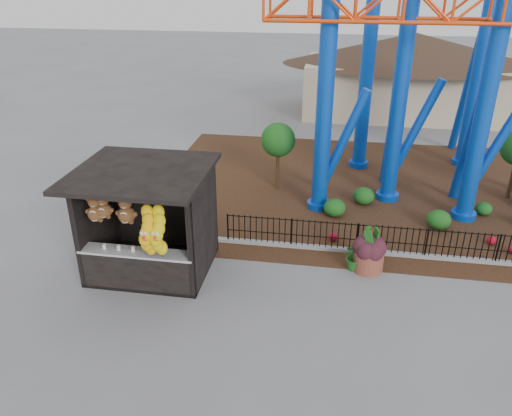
% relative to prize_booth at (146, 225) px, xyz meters
% --- Properties ---
extents(ground, '(120.00, 120.00, 0.00)m').
position_rel_prize_booth_xyz_m(ground, '(2.98, -0.91, -1.52)').
color(ground, slate).
rests_on(ground, ground).
extents(mulch_bed, '(18.00, 12.00, 0.02)m').
position_rel_prize_booth_xyz_m(mulch_bed, '(6.98, 7.09, -1.52)').
color(mulch_bed, '#331E11').
rests_on(mulch_bed, ground).
extents(curb, '(18.00, 0.18, 0.12)m').
position_rel_prize_booth_xyz_m(curb, '(6.98, 2.09, -1.46)').
color(curb, gray).
rests_on(curb, ground).
extents(prize_booth, '(3.50, 3.40, 3.12)m').
position_rel_prize_booth_xyz_m(prize_booth, '(0.00, 0.00, 0.00)').
color(prize_booth, black).
rests_on(prize_booth, ground).
extents(picket_fence, '(12.20, 0.06, 1.00)m').
position_rel_prize_booth_xyz_m(picket_fence, '(7.88, 2.09, -1.02)').
color(picket_fence, black).
rests_on(picket_fence, ground).
extents(roller_coaster, '(11.00, 6.37, 10.82)m').
position_rel_prize_booth_xyz_m(roller_coaster, '(8.10, 7.32, 4.92)').
color(roller_coaster, blue).
rests_on(roller_coaster, ground).
extents(terracotta_planter, '(1.02, 1.02, 0.61)m').
position_rel_prize_booth_xyz_m(terracotta_planter, '(6.08, 1.18, -1.22)').
color(terracotta_planter, brown).
rests_on(terracotta_planter, ground).
extents(planter_foliage, '(0.70, 0.70, 0.64)m').
position_rel_prize_booth_xyz_m(planter_foliage, '(6.08, 1.18, -0.59)').
color(planter_foliage, '#35151D').
rests_on(planter_foliage, terracotta_planter).
extents(potted_plant, '(0.87, 0.80, 0.82)m').
position_rel_prize_booth_xyz_m(potted_plant, '(5.72, 1.17, -1.11)').
color(potted_plant, '#2A5418').
rests_on(potted_plant, ground).
extents(landscaping, '(6.93, 3.51, 0.63)m').
position_rel_prize_booth_xyz_m(landscaping, '(7.42, 4.73, -1.22)').
color(landscaping, '#184E17').
rests_on(landscaping, mulch_bed).
extents(pavilion, '(15.00, 15.00, 4.80)m').
position_rel_prize_booth_xyz_m(pavilion, '(8.98, 19.09, 1.54)').
color(pavilion, '#BFAD8C').
rests_on(pavilion, ground).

